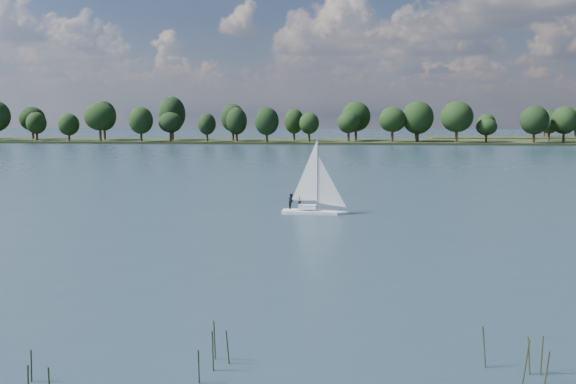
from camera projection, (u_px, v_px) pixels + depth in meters
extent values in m
plane|color=#233342|center=(281.00, 165.00, 134.30)|extent=(700.00, 700.00, 0.00)
cube|color=black|center=(311.00, 142.00, 245.01)|extent=(660.00, 40.00, 1.50)
cube|color=white|center=(312.00, 214.00, 67.72)|extent=(6.45, 2.10, 0.75)
cube|color=white|center=(312.00, 207.00, 67.64)|extent=(1.93, 1.22, 0.47)
cylinder|color=silver|center=(312.00, 174.00, 67.22)|extent=(0.11, 0.11, 7.49)
imported|color=black|center=(300.00, 200.00, 68.13)|extent=(0.45, 0.63, 1.61)
imported|color=black|center=(291.00, 201.00, 67.42)|extent=(0.76, 0.89, 1.61)
cylinder|color=#283316|center=(22.00, 373.00, 24.12)|extent=(3.20, 3.20, 1.55)
cylinder|color=#283316|center=(519.00, 362.00, 24.96)|extent=(3.20, 3.20, 1.73)
cylinder|color=#283316|center=(225.00, 353.00, 26.06)|extent=(3.20, 3.20, 1.63)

